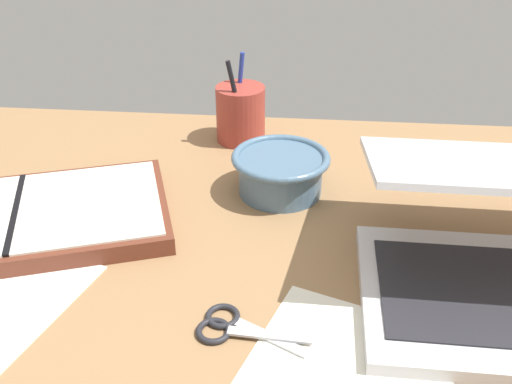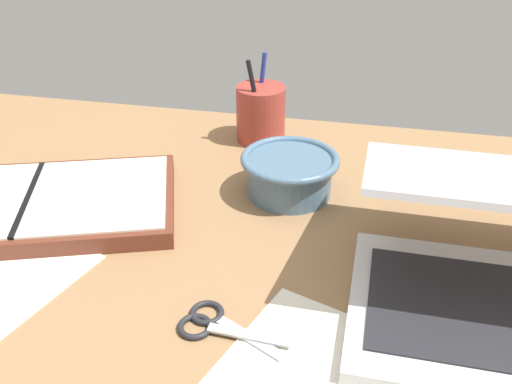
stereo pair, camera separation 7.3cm
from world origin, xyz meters
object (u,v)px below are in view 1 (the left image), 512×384
object	(u,v)px
pen_cup	(241,113)
scissors	(229,326)
planner	(17,220)
bowl	(280,171)

from	to	relation	value
pen_cup	scissors	bearing A→B (deg)	-84.76
pen_cup	scissors	size ratio (longest dim) A/B	1.24
planner	scissors	xyz separation A→B (cm)	(31.37, -16.34, -1.06)
scissors	pen_cup	bearing A→B (deg)	110.63
bowl	planner	distance (cm)	37.62
bowl	pen_cup	size ratio (longest dim) A/B	0.96
planner	bowl	bearing A→B (deg)	1.55
planner	scissors	distance (cm)	35.39
pen_cup	planner	distance (cm)	41.38
planner	scissors	size ratio (longest dim) A/B	3.70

